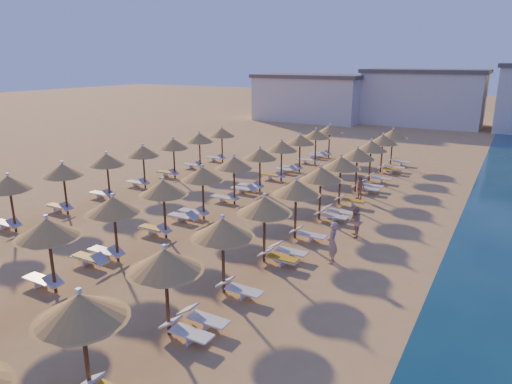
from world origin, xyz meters
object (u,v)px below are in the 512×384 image
Objects in this scene: beachgoer_b at (355,222)px; beachgoer_a at (332,242)px; parasol_row_east at (309,181)px; beachgoer_c at (360,188)px; parasol_row_west at (219,169)px.

beachgoer_a is (0.09, -3.37, 0.14)m from beachgoer_b.
parasol_row_east reaches higher than beachgoer_c.
parasol_row_east is at bearing -154.30° from beachgoer_a.
beachgoer_c is at bearing 45.18° from parasol_row_west.
beachgoer_a is at bearing -24.49° from beachgoer_b.
beachgoer_a reaches higher than beachgoer_b.
parasol_row_west reaches higher than beachgoer_a.
parasol_row_east is 3.05m from beachgoer_b.
parasol_row_east is at bearing -63.02° from beachgoer_c.
parasol_row_east and parasol_row_west have the same top height.
parasol_row_west is 8.23m from beachgoer_b.
parasol_row_east is 6.62m from beachgoer_c.
parasol_row_east is at bearing 0.00° from parasol_row_west.
beachgoer_b is 3.37m from beachgoer_a.
beachgoer_b is at bearing -40.87° from beachgoer_c.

